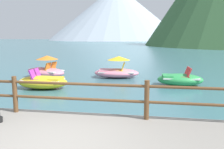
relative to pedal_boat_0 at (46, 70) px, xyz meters
The scene contains 7 objects.
ground_plane 31.43m from the pedal_boat_0, 82.30° to the left, with size 200.00×200.00×0.00m, color #3D6B75.
dock_railing 8.45m from the pedal_boat_0, 60.04° to the right, with size 23.92×0.12×0.95m.
pedal_boat_0 is the anchor object (origin of this frame).
pedal_boat_2 4.05m from the pedal_boat_0, ahead, with size 2.65×1.58×1.23m.
pedal_boat_3 3.04m from the pedal_boat_0, 68.05° to the right, with size 2.33×1.31×0.90m.
pedal_boat_5 7.43m from the pedal_boat_0, ahead, with size 2.21×1.34×0.90m.
distant_peak 115.41m from the pedal_boat_0, 96.54° to the left, with size 69.19×69.19×27.67m, color #9EADBC.
Camera 1 is at (1.82, -4.09, 2.39)m, focal length 38.88 mm.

